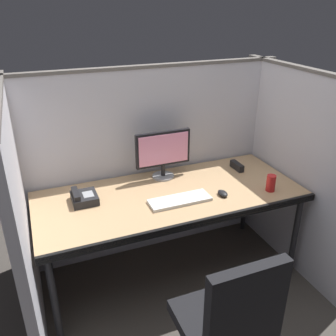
% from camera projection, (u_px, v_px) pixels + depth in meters
% --- Properties ---
extents(ground_plane, '(8.00, 8.00, 0.00)m').
position_uv_depth(ground_plane, '(186.00, 300.00, 2.65)').
color(ground_plane, '#423D38').
extents(cubicle_partition_rear, '(2.21, 0.06, 1.57)m').
position_uv_depth(cubicle_partition_rear, '(150.00, 163.00, 2.94)').
color(cubicle_partition_rear, silver).
rests_on(cubicle_partition_rear, ground).
extents(cubicle_partition_left, '(0.06, 1.41, 1.57)m').
position_uv_depth(cubicle_partition_left, '(22.00, 224.00, 2.14)').
color(cubicle_partition_left, silver).
rests_on(cubicle_partition_left, ground).
extents(cubicle_partition_right, '(0.06, 1.41, 1.57)m').
position_uv_depth(cubicle_partition_right, '(293.00, 171.00, 2.82)').
color(cubicle_partition_right, silver).
rests_on(cubicle_partition_right, ground).
extents(desk, '(1.90, 0.80, 0.74)m').
position_uv_depth(desk, '(171.00, 200.00, 2.60)').
color(desk, tan).
rests_on(desk, ground).
extents(monitor_center, '(0.43, 0.17, 0.37)m').
position_uv_depth(monitor_center, '(163.00, 151.00, 2.74)').
color(monitor_center, gray).
rests_on(monitor_center, desk).
extents(keyboard_main, '(0.43, 0.15, 0.02)m').
position_uv_depth(keyboard_main, '(180.00, 200.00, 2.48)').
color(keyboard_main, silver).
rests_on(keyboard_main, desk).
extents(computer_mouse, '(0.06, 0.10, 0.04)m').
position_uv_depth(computer_mouse, '(223.00, 193.00, 2.55)').
color(computer_mouse, black).
rests_on(computer_mouse, desk).
extents(soda_can, '(0.07, 0.07, 0.12)m').
position_uv_depth(soda_can, '(271.00, 183.00, 2.60)').
color(soda_can, red).
rests_on(soda_can, desk).
extents(desk_phone, '(0.17, 0.19, 0.09)m').
position_uv_depth(desk_phone, '(84.00, 198.00, 2.47)').
color(desk_phone, black).
rests_on(desk_phone, desk).
extents(red_stapler, '(0.04, 0.15, 0.06)m').
position_uv_depth(red_stapler, '(237.00, 166.00, 2.94)').
color(red_stapler, black).
rests_on(red_stapler, desk).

